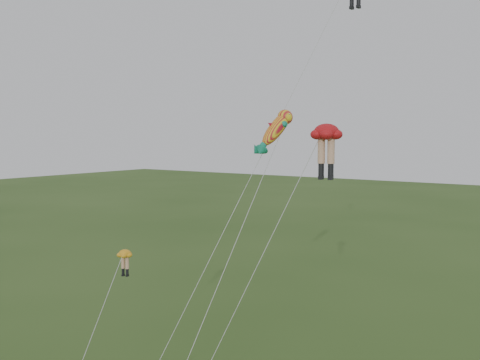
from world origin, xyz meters
The scene contains 3 objects.
legs_kite_red_mid centered at (8.17, 1.98, 14.40)m, with size 7.40×3.77×15.18m.
legs_kite_yellow centered at (-5.69, 2.96, 6.97)m, with size 3.56×8.20×7.66m.
fish_kite centered at (3.39, 5.92, 14.96)m, with size 2.59×10.09×16.31m.
Camera 1 is at (18.46, -19.35, 14.65)m, focal length 40.00 mm.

